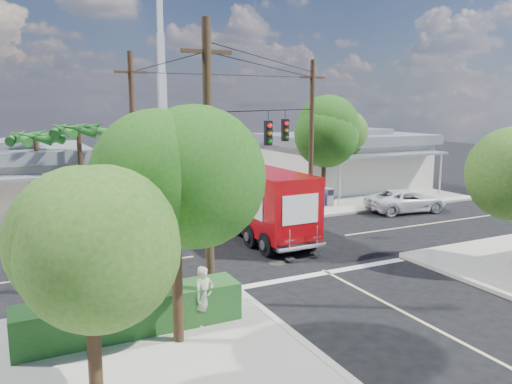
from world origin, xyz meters
TOP-DOWN VIEW (x-y plane):
  - ground at (0.00, 0.00)m, footprint 120.00×120.00m
  - sidewalk_ne at (10.88, 10.88)m, footprint 14.12×14.12m
  - sidewalk_nw at (-10.88, 10.88)m, footprint 14.12×14.12m
  - road_markings at (0.00, -1.47)m, footprint 32.00×32.00m
  - building_ne at (12.50, 11.97)m, footprint 11.80×10.20m
  - radio_tower at (0.50, 20.00)m, footprint 0.80×0.80m
  - tree_sw_front at (-6.99, -7.54)m, footprint 3.88×3.78m
  - tree_sw_back at (-9.49, -10.04)m, footprint 3.56×3.42m
  - tree_ne_front at (7.21, 6.76)m, footprint 4.21×4.14m
  - tree_ne_back at (9.81, 8.96)m, footprint 3.77×3.66m
  - palm_nw_front at (-7.50, 7.50)m, footprint 3.01×3.08m
  - palm_nw_back at (-9.50, 9.00)m, footprint 3.01×3.08m
  - utility_poles at (-1.58, 1.60)m, footprint 12.00×10.68m
  - picket_fence at (-7.80, -5.60)m, footprint 5.94×0.06m
  - hedge_sw at (-8.00, -6.40)m, footprint 6.20×1.20m
  - vending_boxes at (6.50, 6.20)m, footprint 1.90×0.50m
  - delivery_truck at (-0.06, 1.29)m, footprint 2.62×7.87m
  - parked_car at (10.69, 3.01)m, footprint 5.18×2.85m
  - pedestrian at (-6.03, -6.89)m, footprint 0.74×0.60m

SIDE VIEW (x-z plane):
  - ground at x=0.00m, z-range 0.00..0.00m
  - road_markings at x=0.00m, z-range 0.00..0.01m
  - sidewalk_ne at x=10.88m, z-range 0.00..0.14m
  - sidewalk_nw at x=-10.88m, z-range 0.00..0.14m
  - picket_fence at x=-7.80m, z-range 0.18..1.18m
  - parked_car at x=10.69m, z-range 0.00..1.37m
  - hedge_sw at x=-8.00m, z-range 0.14..1.24m
  - vending_boxes at x=6.50m, z-range 0.14..1.24m
  - pedestrian at x=-6.03m, z-range 0.14..1.89m
  - delivery_truck at x=-0.06m, z-range 0.03..3.41m
  - building_ne at x=12.50m, z-range 0.07..4.57m
  - tree_sw_back at x=-9.49m, z-range 1.19..6.60m
  - tree_ne_back at x=9.81m, z-range 1.27..7.10m
  - tree_sw_front at x=-6.99m, z-range 1.32..7.35m
  - palm_nw_back at x=-9.50m, z-range 2.08..7.27m
  - utility_poles at x=-1.58m, z-range 0.17..9.17m
  - tree_ne_front at x=7.21m, z-range 1.44..8.09m
  - palm_nw_front at x=-7.50m, z-range 2.25..7.84m
  - radio_tower at x=0.50m, z-range -2.86..14.14m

